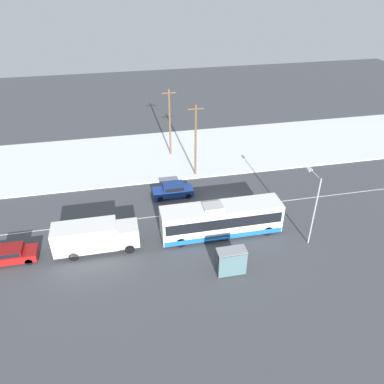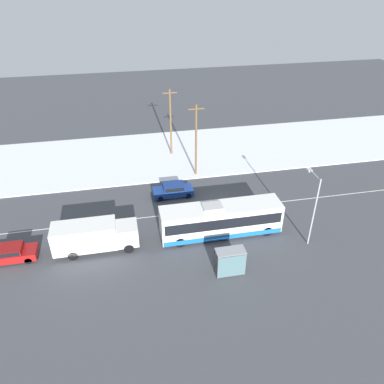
% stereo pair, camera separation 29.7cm
% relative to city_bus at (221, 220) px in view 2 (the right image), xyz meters
% --- Properties ---
extents(ground_plane, '(120.00, 120.00, 0.00)m').
position_rel_city_bus_xyz_m(ground_plane, '(1.41, 4.06, -1.65)').
color(ground_plane, '#424449').
extents(snow_lot, '(80.00, 14.65, 0.12)m').
position_rel_city_bus_xyz_m(snow_lot, '(1.41, 18.19, -1.59)').
color(snow_lot, silver).
rests_on(snow_lot, ground_plane).
extents(lane_marking_center, '(60.00, 0.12, 0.00)m').
position_rel_city_bus_xyz_m(lane_marking_center, '(1.41, 4.06, -1.65)').
color(lane_marking_center, silver).
rests_on(lane_marking_center, ground_plane).
extents(city_bus, '(11.42, 2.57, 3.38)m').
position_rel_city_bus_xyz_m(city_bus, '(0.00, 0.00, 0.00)').
color(city_bus, white).
rests_on(city_bus, ground_plane).
extents(box_truck, '(7.47, 2.30, 2.83)m').
position_rel_city_bus_xyz_m(box_truck, '(-11.70, -0.00, -0.06)').
color(box_truck, silver).
rests_on(box_truck, ground_plane).
extents(sedan_car, '(4.41, 1.80, 1.52)m').
position_rel_city_bus_xyz_m(sedan_car, '(-3.36, 7.59, -0.82)').
color(sedan_car, navy).
rests_on(sedan_car, ground_plane).
extents(parked_car_near_truck, '(4.27, 1.80, 1.42)m').
position_rel_city_bus_xyz_m(parked_car_near_truck, '(-18.85, 0.03, -0.87)').
color(parked_car_near_truck, maroon).
rests_on(parked_car_near_truck, ground_plane).
extents(pedestrian_at_stop, '(0.57, 0.25, 1.59)m').
position_rel_city_bus_xyz_m(pedestrian_at_stop, '(-1.15, -4.09, -0.67)').
color(pedestrian_at_stop, '#23232D').
rests_on(pedestrian_at_stop, ground_plane).
extents(bus_shelter, '(2.43, 1.20, 2.40)m').
position_rel_city_bus_xyz_m(bus_shelter, '(-0.62, -5.53, 0.02)').
color(bus_shelter, gray).
rests_on(bus_shelter, ground_plane).
extents(streetlamp, '(0.36, 2.44, 6.91)m').
position_rel_city_bus_xyz_m(streetlamp, '(7.61, -2.56, 2.74)').
color(streetlamp, '#9EA3A8').
rests_on(streetlamp, ground_plane).
extents(utility_pole_roadside, '(1.80, 0.24, 8.89)m').
position_rel_city_bus_xyz_m(utility_pole_roadside, '(0.10, 11.79, 2.99)').
color(utility_pole_roadside, brown).
rests_on(utility_pole_roadside, ground_plane).
extents(utility_pole_snowlot, '(1.80, 0.24, 8.95)m').
position_rel_city_bus_xyz_m(utility_pole_snowlot, '(-1.95, 18.02, 3.01)').
color(utility_pole_snowlot, brown).
rests_on(utility_pole_snowlot, ground_plane).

